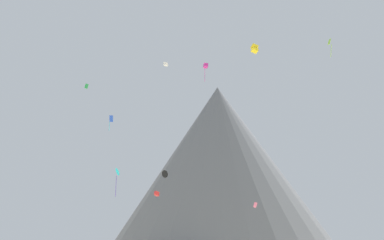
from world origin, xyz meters
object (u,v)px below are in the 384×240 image
at_px(kite_teal_mid, 117,173).
at_px(kite_blue_high, 111,120).
at_px(rock_massif, 220,164).
at_px(kite_lime_high, 330,44).
at_px(kite_green_high, 86,86).
at_px(kite_rainbow_low, 255,205).
at_px(kite_red_low, 157,194).
at_px(kite_yellow_high, 255,49).
at_px(kite_white_high, 166,64).
at_px(kite_black_mid, 165,174).
at_px(kite_magenta_high, 206,66).

relative_size(kite_teal_mid, kite_blue_high, 1.60).
height_order(rock_massif, kite_lime_high, rock_massif).
xyz_separation_m(rock_massif, kite_lime_high, (26.37, -66.63, 8.20)).
distance_m(kite_green_high, kite_rainbow_low, 52.19).
bearing_deg(kite_teal_mid, kite_red_low, 155.53).
relative_size(kite_yellow_high, kite_blue_high, 0.48).
distance_m(kite_yellow_high, kite_blue_high, 32.33).
bearing_deg(kite_red_low, kite_yellow_high, -165.20).
relative_size(kite_white_high, kite_lime_high, 0.25).
distance_m(kite_white_high, kite_teal_mid, 26.33).
bearing_deg(kite_black_mid, kite_lime_high, 94.58).
bearing_deg(kite_lime_high, kite_red_low, 92.80).
bearing_deg(kite_white_high, kite_lime_high, 90.26).
distance_m(rock_massif, kite_magenta_high, 53.98).
bearing_deg(rock_massif, kite_yellow_high, -79.19).
xyz_separation_m(kite_green_high, kite_blue_high, (11.55, -10.65, -13.08)).
height_order(kite_white_high, kite_rainbow_low, kite_white_high).
bearing_deg(kite_yellow_high, rock_massif, 168.98).
distance_m(kite_green_high, kite_blue_high, 20.44).
relative_size(kite_yellow_high, kite_lime_high, 0.43).
bearing_deg(kite_rainbow_low, kite_yellow_high, -85.99).
bearing_deg(kite_black_mid, kite_rainbow_low, 147.40).
bearing_deg(kite_rainbow_low, kite_black_mid, -159.67).
height_order(kite_green_high, kite_blue_high, kite_green_high).
distance_m(kite_magenta_high, kite_white_high, 10.98).
distance_m(kite_white_high, kite_lime_high, 33.87).
height_order(kite_red_low, kite_black_mid, kite_black_mid).
height_order(kite_red_low, kite_white_high, kite_white_high).
relative_size(kite_magenta_high, kite_rainbow_low, 3.27).
xyz_separation_m(kite_red_low, kite_green_high, (-19.71, 2.85, 27.33)).
relative_size(kite_white_high, kite_black_mid, 0.48).
bearing_deg(kite_green_high, kite_lime_high, 179.36).
relative_size(kite_red_low, kite_black_mid, 0.65).
bearing_deg(kite_lime_high, kite_black_mid, 77.48).
height_order(kite_yellow_high, kite_blue_high, kite_yellow_high).
bearing_deg(kite_white_high, kite_green_high, -97.25).
xyz_separation_m(kite_black_mid, kite_rainbow_low, (22.14, 7.32, -7.24)).
relative_size(kite_teal_mid, kite_rainbow_low, 3.78).
xyz_separation_m(kite_teal_mid, kite_black_mid, (3.78, 23.03, 3.63)).
relative_size(rock_massif, kite_magenta_high, 22.44).
bearing_deg(kite_red_low, kite_teal_mid, 105.07).
bearing_deg(kite_rainbow_low, kite_white_high, -123.30).
bearing_deg(kite_magenta_high, kite_green_high, -28.03).
relative_size(kite_white_high, kite_rainbow_low, 0.66).
distance_m(rock_massif, kite_green_high, 59.83).
distance_m(rock_massif, kite_black_mid, 43.81).
bearing_deg(kite_white_high, kite_magenta_high, 143.73).
distance_m(kite_red_low, kite_green_high, 33.81).
xyz_separation_m(kite_yellow_high, kite_rainbow_low, (-1.10, 32.13, -26.72)).
height_order(kite_magenta_high, kite_lime_high, kite_magenta_high).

